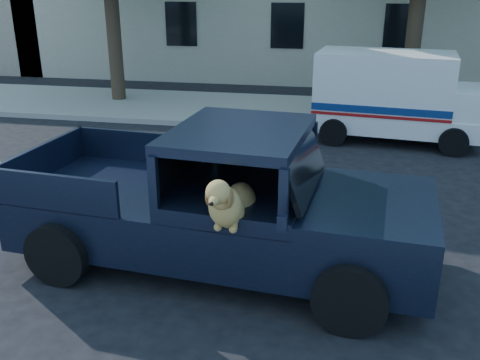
{
  "coord_description": "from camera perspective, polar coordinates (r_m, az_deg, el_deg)",
  "views": [
    {
      "loc": [
        3.17,
        -6.52,
        3.85
      ],
      "look_at": [
        1.95,
        -0.32,
        1.45
      ],
      "focal_mm": 40.0,
      "sensor_mm": 36.0,
      "label": 1
    }
  ],
  "objects": [
    {
      "name": "ground",
      "position": [
        8.21,
        -13.19,
        -7.75
      ],
      "size": [
        120.0,
        120.0,
        0.0
      ],
      "primitive_type": "plane",
      "color": "black",
      "rests_on": "ground"
    },
    {
      "name": "far_sidewalk",
      "position": [
        16.48,
        -0.32,
        7.58
      ],
      "size": [
        60.0,
        4.0,
        0.15
      ],
      "primitive_type": "cube",
      "color": "gray",
      "rests_on": "ground"
    },
    {
      "name": "lane_stripes",
      "position": [
        10.7,
        4.07,
        -0.27
      ],
      "size": [
        21.6,
        0.14,
        0.01
      ],
      "primitive_type": null,
      "color": "silver",
      "rests_on": "ground"
    },
    {
      "name": "pickup_truck",
      "position": [
        7.49,
        -2.77,
        -4.21
      ],
      "size": [
        5.82,
        3.13,
        2.02
      ],
      "rotation": [
        0.0,
        0.0,
        -0.09
      ],
      "color": "black",
      "rests_on": "ground"
    },
    {
      "name": "mail_truck",
      "position": [
        13.83,
        16.06,
        7.91
      ],
      "size": [
        4.14,
        2.4,
        2.17
      ],
      "rotation": [
        0.0,
        0.0,
        -0.11
      ],
      "color": "silver",
      "rests_on": "ground"
    }
  ]
}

